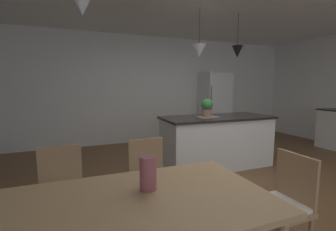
{
  "coord_description": "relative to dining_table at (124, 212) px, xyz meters",
  "views": [
    {
      "loc": [
        -1.83,
        -2.52,
        1.42
      ],
      "look_at": [
        -0.71,
        0.4,
        1.03
      ],
      "focal_mm": 24.44,
      "sensor_mm": 36.0,
      "label": 1
    }
  ],
  "objects": [
    {
      "name": "ground_plane",
      "position": [
        1.61,
        1.2,
        -0.68
      ],
      "size": [
        10.0,
        8.4,
        0.04
      ],
      "primitive_type": "cube",
      "color": "brown"
    },
    {
      "name": "wall_back_kitchen",
      "position": [
        1.61,
        4.46,
        0.69
      ],
      "size": [
        10.0,
        0.12,
        2.7
      ],
      "primitive_type": "cube",
      "color": "white",
      "rests_on": "ground_plane"
    },
    {
      "name": "dining_table",
      "position": [
        0.0,
        0.0,
        0.0
      ],
      "size": [
        1.86,
        0.97,
        0.72
      ],
      "color": "tan",
      "rests_on": "ground_plane"
    },
    {
      "name": "chair_far_right",
      "position": [
        0.42,
        0.86,
        -0.19
      ],
      "size": [
        0.41,
        0.41,
        0.87
      ],
      "color": "#A87F56",
      "rests_on": "ground_plane"
    },
    {
      "name": "chair_kitchen_end",
      "position": [
        1.3,
        0.0,
        -0.19
      ],
      "size": [
        0.4,
        0.4,
        0.87
      ],
      "color": "#A87F56",
      "rests_on": "ground_plane"
    },
    {
      "name": "chair_far_left",
      "position": [
        -0.42,
        0.86,
        -0.19
      ],
      "size": [
        0.41,
        0.41,
        0.87
      ],
      "color": "#A87F56",
      "rests_on": "ground_plane"
    },
    {
      "name": "kitchen_island",
      "position": [
        2.03,
        2.11,
        -0.2
      ],
      "size": [
        1.96,
        0.84,
        0.91
      ],
      "color": "white",
      "rests_on": "ground_plane"
    },
    {
      "name": "refrigerator",
      "position": [
        3.22,
        4.06,
        0.24
      ],
      "size": [
        0.72,
        0.67,
        1.8
      ],
      "color": "silver",
      "rests_on": "ground_plane"
    },
    {
      "name": "pendant_over_island_main",
      "position": [
        1.65,
        2.11,
        1.35
      ],
      "size": [
        0.23,
        0.23,
        0.79
      ],
      "color": "black"
    },
    {
      "name": "pendant_over_island_aux",
      "position": [
        2.41,
        2.11,
        1.38
      ],
      "size": [
        0.19,
        0.19,
        0.76
      ],
      "color": "black"
    },
    {
      "name": "potted_plant_on_island",
      "position": [
        1.82,
        2.11,
        0.41
      ],
      "size": [
        0.2,
        0.2,
        0.32
      ],
      "color": "#8C664C",
      "rests_on": "kitchen_island"
    },
    {
      "name": "vase_on_dining_table",
      "position": [
        0.19,
        0.12,
        0.18
      ],
      "size": [
        0.12,
        0.12,
        0.23
      ],
      "color": "#994C51",
      "rests_on": "dining_table"
    }
  ]
}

